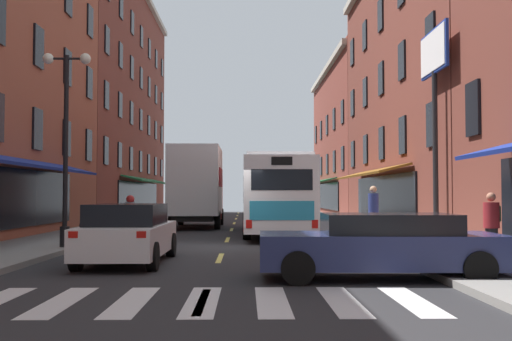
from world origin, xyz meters
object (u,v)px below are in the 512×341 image
(sedan_mid, at_px, (381,245))
(street_lamp_twin, at_px, (66,139))
(billboard_sign, at_px, (434,80))
(box_truck, at_px, (197,187))
(bicycle_near, at_px, (102,225))
(pedestrian_mid, at_px, (373,211))
(transit_bus, at_px, (275,195))
(motorcycle_rider, at_px, (130,226))
(sedan_near, at_px, (128,233))
(pedestrian_near, at_px, (492,225))

(sedan_mid, distance_m, street_lamp_twin, 10.29)
(street_lamp_twin, bearing_deg, sedan_mid, -36.22)
(billboard_sign, relative_size, box_truck, 0.99)
(bicycle_near, xyz_separation_m, pedestrian_mid, (10.04, -2.34, 0.60))
(billboard_sign, bearing_deg, sedan_mid, -114.25)
(transit_bus, xyz_separation_m, bicycle_near, (-6.79, -2.42, -1.16))
(billboard_sign, height_order, motorcycle_rider, billboard_sign)
(street_lamp_twin, bearing_deg, pedestrian_mid, 18.54)
(transit_bus, distance_m, bicycle_near, 7.30)
(motorcycle_rider, relative_size, street_lamp_twin, 0.36)
(transit_bus, bearing_deg, box_truck, 126.71)
(transit_bus, xyz_separation_m, box_truck, (-3.70, 4.97, 0.40))
(pedestrian_mid, height_order, street_lamp_twin, street_lamp_twin)
(transit_bus, height_order, sedan_near, transit_bus)
(transit_bus, height_order, pedestrian_near, transit_bus)
(box_truck, bearing_deg, street_lamp_twin, -102.37)
(sedan_near, relative_size, pedestrian_mid, 2.45)
(box_truck, relative_size, pedestrian_near, 4.53)
(transit_bus, xyz_separation_m, pedestrian_near, (4.44, -12.09, -0.69))
(box_truck, bearing_deg, sedan_mid, -74.69)
(box_truck, distance_m, bicycle_near, 8.16)
(bicycle_near, bearing_deg, sedan_mid, -54.34)
(transit_bus, xyz_separation_m, street_lamp_twin, (-6.56, -8.05, 1.65))
(motorcycle_rider, bearing_deg, sedan_mid, -47.65)
(bicycle_near, bearing_deg, box_truck, 67.34)
(pedestrian_mid, relative_size, street_lamp_twin, 0.32)
(motorcycle_rider, bearing_deg, street_lamp_twin, -148.77)
(bicycle_near, distance_m, pedestrian_near, 14.83)
(motorcycle_rider, bearing_deg, sedan_near, -79.79)
(box_truck, height_order, motorcycle_rider, box_truck)
(sedan_near, xyz_separation_m, motorcycle_rider, (-0.74, 4.12, -0.02))
(billboard_sign, distance_m, motorcycle_rider, 11.15)
(motorcycle_rider, xyz_separation_m, bicycle_near, (-1.95, 4.59, -0.21))
(sedan_near, bearing_deg, motorcycle_rider, 100.21)
(pedestrian_mid, distance_m, street_lamp_twin, 10.58)
(box_truck, height_order, pedestrian_near, box_truck)
(billboard_sign, xyz_separation_m, motorcycle_rider, (-9.98, -1.21, -4.82))
(sedan_near, bearing_deg, street_lamp_twin, 128.64)
(transit_bus, bearing_deg, pedestrian_near, -69.84)
(sedan_mid, distance_m, motorcycle_rider, 9.37)
(sedan_near, height_order, bicycle_near, sedan_near)
(sedan_near, bearing_deg, bicycle_near, 107.17)
(box_truck, xyz_separation_m, motorcycle_rider, (-1.14, -11.97, -1.35))
(box_truck, bearing_deg, motorcycle_rider, -95.42)
(sedan_near, distance_m, pedestrian_mid, 9.73)
(sedan_near, xyz_separation_m, pedestrian_near, (8.54, -0.97, 0.24))
(transit_bus, relative_size, sedan_near, 2.59)
(billboard_sign, relative_size, motorcycle_rider, 3.44)
(street_lamp_twin, bearing_deg, bicycle_near, 92.34)
(bicycle_near, bearing_deg, motorcycle_rider, -66.98)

